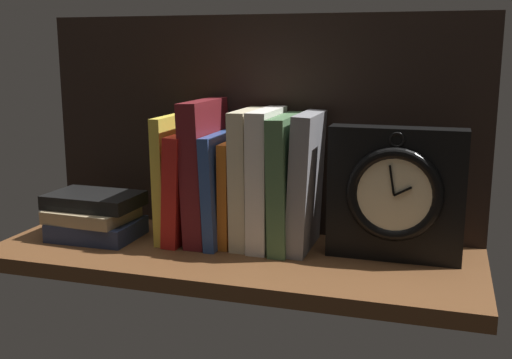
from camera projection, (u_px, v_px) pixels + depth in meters
The scene contains 13 objects.
ground_plane at pixel (233, 258), 102.36cm from camera, with size 80.23×29.00×2.50cm, color brown.
back_panel at pixel (258, 125), 111.11cm from camera, with size 80.23×1.20×38.56cm, color black.
book_yellow_seinlanguage at pixel (175, 176), 108.39cm from camera, with size 1.83×14.69×21.56cm, color gold.
book_red_requiem at pixel (188, 185), 107.95cm from camera, with size 2.66×16.16×18.68cm, color red.
book_maroon_dawkins at pixel (206, 171), 106.41cm from camera, with size 3.46×15.12×24.21cm, color maroon.
book_blue_modern at pixel (222, 187), 106.10cm from camera, with size 1.90×15.84×18.83cm, color #2D4C8E.
book_orange_pandolfini at pixel (234, 191), 105.62cm from camera, with size 1.68×12.17×17.62cm, color orange.
book_cream_twain at pixel (248, 177), 104.34cm from camera, with size 2.82×12.99×22.84cm, color beige.
book_white_catcher at pixel (267, 178), 103.36cm from camera, with size 3.26×14.16×22.99cm, color silver.
book_green_romantic at pixel (287, 182), 102.47cm from camera, with size 2.94×15.05×22.08cm, color #476B44.
book_gray_chess at pixel (306, 182), 101.46cm from camera, with size 3.07×13.42×22.58cm, color gray.
framed_clock at pixel (395, 194), 96.00cm from camera, with size 20.95×5.82×20.95cm.
book_stack_side at pixel (95, 216), 109.05cm from camera, with size 16.12×12.36×7.77cm.
Camera 1 is at (32.47, -91.97, 32.64)cm, focal length 43.41 mm.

